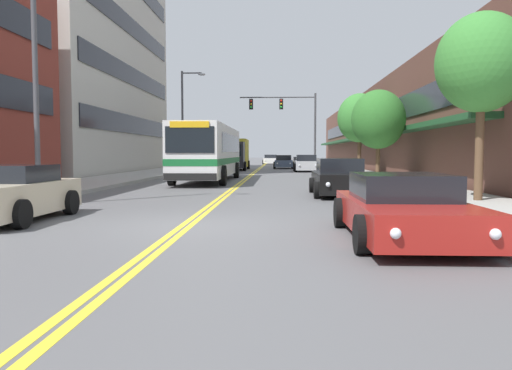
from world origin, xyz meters
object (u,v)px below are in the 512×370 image
city_bus (209,151)px  street_tree_right_near (482,63)px  traffic_signal_mast (290,115)px  street_tree_right_far (360,118)px  street_lamp_left_near (40,27)px  car_red_parked_right_foreground (403,209)px  street_tree_right_mid (378,119)px  car_black_parked_right_mid (340,178)px  car_silver_parked_right_far (306,164)px  car_white_moving_second (271,160)px  car_charcoal_parked_left_near (205,164)px  street_lamp_left_far (186,114)px  car_beige_parked_right_end (301,162)px  box_truck (234,154)px  car_slate_blue_moving_lead (284,162)px  car_champagne_parked_left_mid (9,194)px

city_bus → street_tree_right_near: 16.66m
traffic_signal_mast → street_tree_right_far: traffic_signal_mast is taller
street_lamp_left_near → car_red_parked_right_foreground: bearing=-30.1°
car_red_parked_right_foreground → street_tree_right_mid: bearing=80.5°
city_bus → street_tree_right_far: size_ratio=2.21×
city_bus → street_tree_right_far: (9.68, 7.28, 2.32)m
car_red_parked_right_foreground → car_black_parked_right_mid: 9.56m
car_silver_parked_right_far → car_white_moving_second: size_ratio=0.90×
street_tree_right_near → street_tree_right_far: size_ratio=1.00×
car_silver_parked_right_far → street_tree_right_far: 8.50m
car_charcoal_parked_left_near → car_white_moving_second: car_charcoal_parked_left_near is taller
traffic_signal_mast → street_lamp_left_far: (-8.01, -6.93, -0.35)m
street_tree_right_near → street_tree_right_far: (-0.40, 20.29, -0.24)m
car_charcoal_parked_left_near → street_lamp_left_far: size_ratio=0.56×
street_lamp_left_far → street_tree_right_mid: 16.52m
car_beige_parked_right_end → box_truck: box_truck is taller
car_slate_blue_moving_lead → street_lamp_left_near: size_ratio=0.48×
car_champagne_parked_left_mid → car_slate_blue_moving_lead: bearing=80.4°
street_lamp_left_near → car_champagne_parked_left_mid: bearing=-77.2°
street_lamp_left_far → car_beige_parked_right_end: bearing=61.1°
street_tree_right_near → traffic_signal_mast: bearing=100.1°
car_champagne_parked_left_mid → street_tree_right_near: bearing=17.8°
car_black_parked_right_mid → car_slate_blue_moving_lead: bearing=93.2°
city_bus → car_champagne_parked_left_mid: (-2.38, -17.01, -1.11)m
car_red_parked_right_foreground → car_silver_parked_right_far: 33.44m
city_bus → street_tree_right_near: (10.09, -13.01, 2.56)m
car_red_parked_right_foreground → street_tree_right_near: bearing=58.4°
street_tree_right_near → car_charcoal_parked_left_near: bearing=114.7°
car_champagne_parked_left_mid → car_beige_parked_right_end: bearing=78.6°
car_silver_parked_right_far → traffic_signal_mast: bearing=128.0°
box_truck → street_tree_right_mid: size_ratio=1.57×
car_red_parked_right_foreground → traffic_signal_mast: size_ratio=0.70×
car_champagne_parked_left_mid → car_slate_blue_moving_lead: (6.81, 40.18, 0.01)m
traffic_signal_mast → street_lamp_left_far: bearing=-139.1°
car_red_parked_right_foreground → city_bus: bearing=108.3°
car_silver_parked_right_far → street_tree_right_mid: bearing=-79.7°
car_charcoal_parked_left_near → street_tree_right_near: 30.25m
street_lamp_left_near → street_tree_right_near: size_ratio=1.64×
city_bus → street_lamp_left_far: size_ratio=1.61×
street_tree_right_near → street_tree_right_mid: size_ratio=1.19×
car_silver_parked_right_far → car_white_moving_second: (-3.54, 27.57, -0.03)m
car_champagne_parked_left_mid → street_tree_right_near: street_tree_right_near is taller
car_silver_parked_right_far → car_beige_parked_right_end: bearing=89.9°
traffic_signal_mast → street_tree_right_near: 29.57m
city_bus → car_beige_parked_right_end: size_ratio=2.62×
car_charcoal_parked_left_near → street_tree_right_far: street_tree_right_far is taller
car_black_parked_right_mid → street_tree_right_far: size_ratio=0.80×
car_silver_parked_right_far → car_black_parked_right_mid: bearing=-90.0°
street_tree_right_near → city_bus: bearing=127.8°
city_bus → street_tree_right_far: 12.33m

